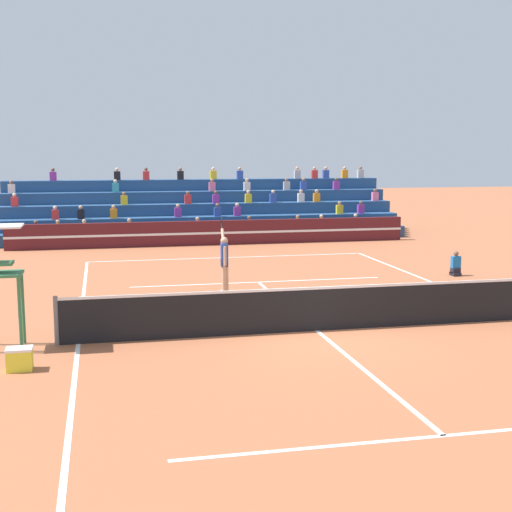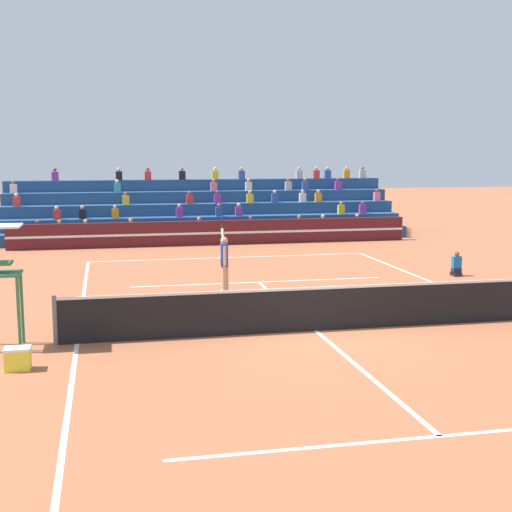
{
  "view_description": "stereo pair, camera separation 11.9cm",
  "coord_description": "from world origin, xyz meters",
  "px_view_note": "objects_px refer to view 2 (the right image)",
  "views": [
    {
      "loc": [
        -4.92,
        -15.74,
        4.24
      ],
      "look_at": [
        -0.42,
        4.86,
        1.1
      ],
      "focal_mm": 50.0,
      "sensor_mm": 36.0,
      "label": 1
    },
    {
      "loc": [
        -4.8,
        -15.77,
        4.24
      ],
      "look_at": [
        -0.42,
        4.86,
        1.1
      ],
      "focal_mm": 50.0,
      "sensor_mm": 36.0,
      "label": 2
    }
  ],
  "objects_px": {
    "umpire_chair": "(3,270)",
    "tennis_ball": "(264,294)",
    "ball_kid_courtside": "(456,266)",
    "equipment_cooler": "(18,359)",
    "tennis_player": "(224,261)"
  },
  "relations": [
    {
      "from": "tennis_player",
      "to": "tennis_ball",
      "type": "height_order",
      "value": "tennis_player"
    },
    {
      "from": "ball_kid_courtside",
      "to": "tennis_player",
      "type": "relative_size",
      "value": 0.37
    },
    {
      "from": "tennis_player",
      "to": "equipment_cooler",
      "type": "xyz_separation_m",
      "value": [
        -5.16,
        -6.5,
        -0.75
      ]
    },
    {
      "from": "tennis_ball",
      "to": "equipment_cooler",
      "type": "relative_size",
      "value": 0.14
    },
    {
      "from": "umpire_chair",
      "to": "tennis_ball",
      "type": "distance_m",
      "value": 8.11
    },
    {
      "from": "ball_kid_courtside",
      "to": "equipment_cooler",
      "type": "distance_m",
      "value": 15.53
    },
    {
      "from": "tennis_player",
      "to": "tennis_ball",
      "type": "distance_m",
      "value": 1.53
    },
    {
      "from": "tennis_ball",
      "to": "ball_kid_courtside",
      "type": "bearing_deg",
      "value": 14.84
    },
    {
      "from": "umpire_chair",
      "to": "ball_kid_courtside",
      "type": "distance_m",
      "value": 15.19
    },
    {
      "from": "umpire_chair",
      "to": "equipment_cooler",
      "type": "distance_m",
      "value": 2.3
    },
    {
      "from": "tennis_ball",
      "to": "equipment_cooler",
      "type": "distance_m",
      "value": 8.66
    },
    {
      "from": "umpire_chair",
      "to": "ball_kid_courtside",
      "type": "height_order",
      "value": "umpire_chair"
    },
    {
      "from": "equipment_cooler",
      "to": "ball_kid_courtside",
      "type": "bearing_deg",
      "value": 30.48
    },
    {
      "from": "tennis_player",
      "to": "tennis_ball",
      "type": "bearing_deg",
      "value": -25.34
    },
    {
      "from": "tennis_ball",
      "to": "tennis_player",
      "type": "bearing_deg",
      "value": 154.66
    }
  ]
}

